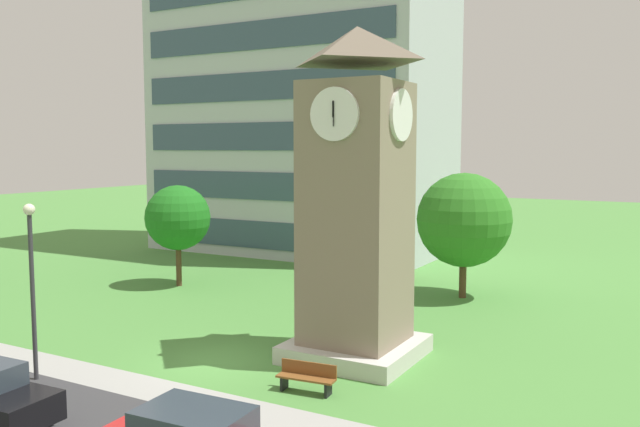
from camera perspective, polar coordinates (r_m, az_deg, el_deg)
The scene contains 8 objects.
ground_plane at distance 23.42m, azimuth -9.09°, elevation -12.52°, with size 160.00×160.00×0.00m, color #4C893D.
kerb_strip at distance 21.37m, azimuth -14.01°, elevation -14.42°, with size 120.00×1.60×0.01m, color #9E9E99.
office_building at distance 47.90m, azimuth -1.62°, elevation 14.22°, with size 20.07×10.15×28.80m.
clock_tower at distance 22.70m, azimuth 3.13°, elevation 0.10°, with size 4.18×4.18×11.30m.
park_bench at distance 20.43m, azimuth -1.14°, elevation -13.84°, with size 1.84×0.67×0.88m.
street_lamp at distance 22.56m, azimuth -23.49°, elevation -4.52°, with size 0.36×0.36×5.57m.
tree_streetside at distance 35.59m, azimuth -12.10°, elevation -0.37°, with size 3.41×3.41×5.33m.
tree_by_building at distance 32.77m, azimuth 12.24°, elevation -0.55°, with size 4.55×4.55×6.09m.
Camera 1 is at (13.84, -17.44, 7.29)m, focal length 37.31 mm.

